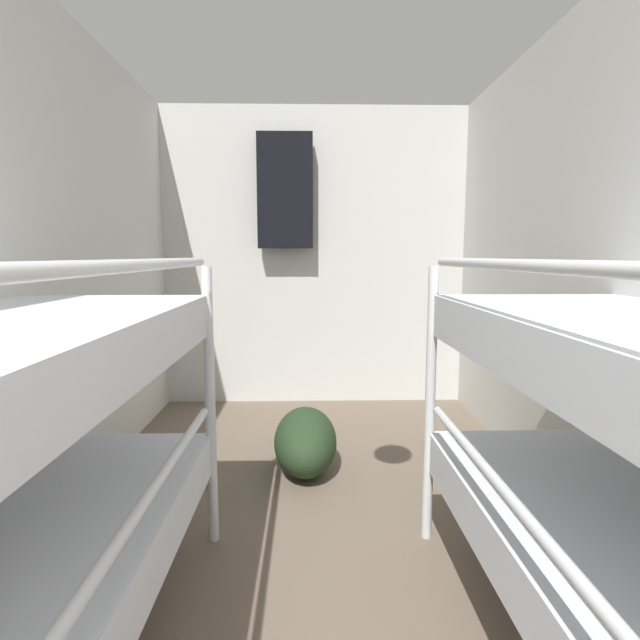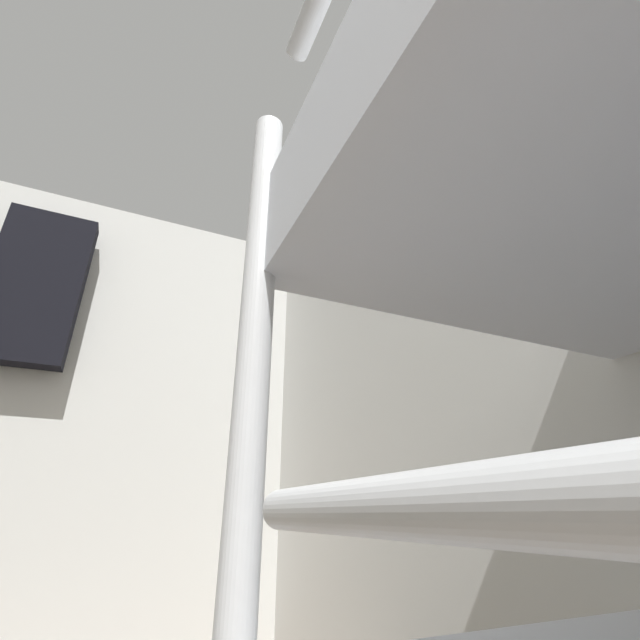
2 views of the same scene
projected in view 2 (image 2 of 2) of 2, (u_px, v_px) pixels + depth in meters
The scene contains 2 objects.
wall_back at pixel (63, 391), 2.32m from camera, with size 2.62×0.06×2.46m.
hanging_coat at pixel (36, 285), 2.33m from camera, with size 0.44×0.12×0.90m.
Camera 2 is at (0.34, 1.93, 0.62)m, focal length 24.00 mm.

